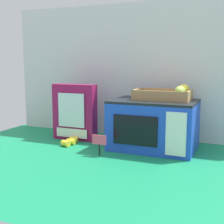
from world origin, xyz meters
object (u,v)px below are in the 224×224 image
(toy_microwave, at_px, (154,124))
(food_groups_crate, at_px, (167,95))
(loose_toy_banana, at_px, (70,141))
(price_sign, at_px, (99,142))
(cookie_set_box, at_px, (75,112))

(toy_microwave, height_order, food_groups_crate, food_groups_crate)
(toy_microwave, relative_size, loose_toy_banana, 3.16)
(food_groups_crate, xyz_separation_m, loose_toy_banana, (-0.48, -0.12, -0.26))
(toy_microwave, height_order, price_sign, toy_microwave)
(food_groups_crate, height_order, loose_toy_banana, food_groups_crate)
(loose_toy_banana, bearing_deg, food_groups_crate, 14.33)
(toy_microwave, distance_m, loose_toy_banana, 0.45)
(cookie_set_box, bearing_deg, toy_microwave, -1.57)
(price_sign, bearing_deg, loose_toy_banana, 151.58)
(toy_microwave, xyz_separation_m, cookie_set_box, (-0.46, 0.01, 0.03))
(loose_toy_banana, bearing_deg, cookie_set_box, 106.30)
(food_groups_crate, height_order, price_sign, food_groups_crate)
(toy_microwave, relative_size, cookie_set_box, 1.33)
(price_sign, distance_m, loose_toy_banana, 0.27)
(toy_microwave, height_order, loose_toy_banana, toy_microwave)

